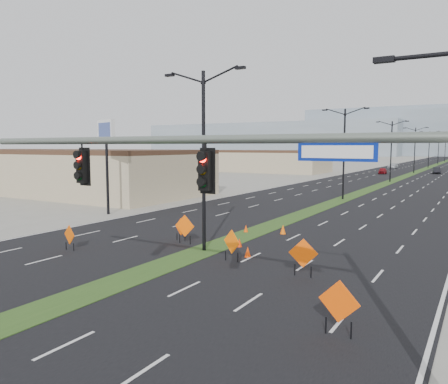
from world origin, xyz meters
The scene contains 29 objects.
ground centered at (0.00, 0.00, 0.00)m, with size 600.00×600.00×0.00m, color gray.
road_surface centered at (0.00, 100.00, 0.00)m, with size 25.00×400.00×0.02m, color black.
median_strip centered at (0.00, 100.00, 0.00)m, with size 2.00×400.00×0.04m, color #254518.
building_sw_near centered at (-35.00, 30.00, 2.50)m, with size 40.00×16.00×5.00m, color tan.
building_sw_far centered at (-32.00, 85.00, 2.25)m, with size 30.00×14.00×4.50m, color tan.
mesa_west centered at (-120.00, 280.00, 11.00)m, with size 180.00×50.00×22.00m, color gray.
mesa_backdrop centered at (-30.00, 320.00, 16.00)m, with size 140.00×50.00×32.00m, color gray.
signal_mast centered at (8.56, 2.00, 4.79)m, with size 16.30×0.60×8.00m.
streetlight_0 centered at (0.00, 12.00, 5.42)m, with size 5.15×0.24×10.02m.
streetlight_1 centered at (0.00, 40.00, 5.42)m, with size 5.15×0.24×10.02m.
streetlight_2 centered at (0.00, 68.00, 5.42)m, with size 5.15×0.24×10.02m.
streetlight_3 centered at (0.00, 96.00, 5.42)m, with size 5.15×0.24×10.02m.
streetlight_4 centered at (0.00, 124.00, 5.42)m, with size 5.15×0.24×10.02m.
streetlight_5 centered at (0.00, 152.00, 5.42)m, with size 5.15×0.24×10.02m.
streetlight_6 centered at (0.00, 180.00, 5.42)m, with size 5.15×0.24×10.02m.
car_left centered at (-5.41, 89.83, 0.67)m, with size 1.58×3.92×1.34m, color maroon.
car_mid centered at (4.48, 96.70, 0.69)m, with size 1.46×4.19×1.38m, color black.
car_far centered at (-7.76, 115.79, 0.66)m, with size 1.86×4.57×1.33m, color #B4B9BE.
construction_sign_0 centered at (-6.62, 8.16, 0.86)m, with size 1.08×0.27×1.46m.
construction_sign_1 centered at (-2.00, 12.91, 1.05)m, with size 1.34×0.11×1.78m.
construction_sign_2 centered at (-2.75, 13.51, 0.83)m, with size 1.04×0.33×1.42m.
construction_sign_3 centered at (2.48, 10.82, 0.98)m, with size 1.18×0.50×1.67m.
construction_sign_4 centered at (9.78, 4.80, 1.07)m, with size 1.36×0.19×1.81m.
construction_sign_5 centered at (6.58, 10.18, 1.05)m, with size 1.29×0.39×1.77m.
cone_0 centered at (1.25, 13.87, 0.27)m, with size 0.32×0.32×0.54m, color #EF3205.
cone_1 centered at (2.79, 12.00, 0.29)m, with size 0.35×0.35×0.58m, color #FF4105.
cone_2 centered at (1.95, 18.70, 0.33)m, with size 0.39×0.39×0.66m, color #FF6105.
cone_3 centered at (-0.46, 17.91, 0.27)m, with size 0.32×0.32×0.54m, color #EF4605.
pole_sign_west centered at (-14.70, 18.99, 6.61)m, with size 2.65×1.16×8.19m.
Camera 1 is at (13.42, -8.24, 5.91)m, focal length 35.00 mm.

